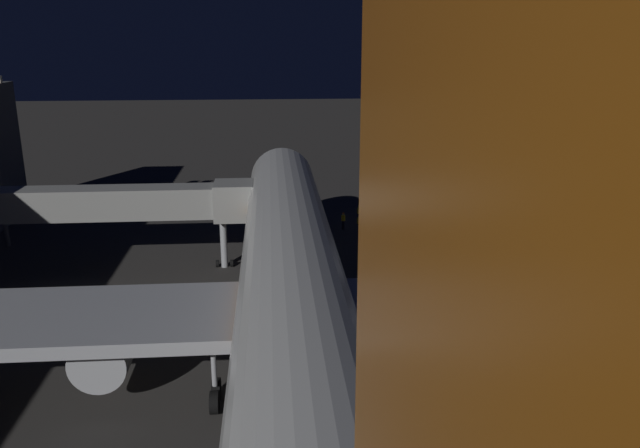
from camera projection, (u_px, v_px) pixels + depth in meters
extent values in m
plane|color=#383533|center=(289.00, 318.00, 43.45)|extent=(320.00, 320.00, 0.00)
cylinder|color=silver|center=(294.00, 295.00, 32.76)|extent=(5.79, 56.74, 5.79)
sphere|color=silver|center=(282.00, 178.00, 59.87)|extent=(5.68, 5.68, 5.68)
cube|color=orange|center=(294.00, 302.00, 32.89)|extent=(5.85, 54.47, 0.50)
cube|color=black|center=(282.00, 171.00, 57.92)|extent=(3.19, 1.40, 0.90)
cube|color=#B7BABF|center=(294.00, 312.00, 33.09)|extent=(50.05, 7.40, 0.70)
cylinder|color=#B7BABF|center=(470.00, 331.00, 35.37)|extent=(2.97, 5.23, 2.97)
cylinder|color=black|center=(457.00, 312.00, 37.86)|extent=(2.52, 0.15, 2.52)
cylinder|color=#B7BABF|center=(109.00, 344.00, 33.86)|extent=(2.97, 5.23, 2.97)
cylinder|color=black|center=(120.00, 323.00, 36.36)|extent=(2.52, 0.15, 2.52)
cylinder|color=#B7BABF|center=(283.00, 223.00, 57.50)|extent=(0.28, 0.28, 2.27)
cylinder|color=black|center=(284.00, 241.00, 58.00)|extent=(0.45, 1.20, 1.20)
cylinder|color=#B7BABF|center=(375.00, 360.00, 33.14)|extent=(0.28, 0.28, 2.27)
cylinder|color=black|center=(372.00, 382.00, 34.26)|extent=(0.45, 1.20, 1.20)
cylinder|color=black|center=(376.00, 395.00, 33.02)|extent=(0.45, 1.20, 1.20)
cylinder|color=#B7BABF|center=(214.00, 366.00, 32.51)|extent=(0.28, 0.28, 2.27)
cylinder|color=black|center=(216.00, 389.00, 33.62)|extent=(0.45, 1.20, 1.20)
cylinder|color=black|center=(214.00, 402.00, 32.38)|extent=(0.45, 1.20, 1.20)
cube|color=#9E9E99|center=(109.00, 203.00, 50.90)|extent=(20.07, 2.60, 2.50)
cube|color=#9E9E99|center=(234.00, 200.00, 51.66)|extent=(3.20, 3.40, 3.00)
cube|color=black|center=(251.00, 200.00, 51.77)|extent=(0.70, 3.20, 2.70)
cylinder|color=#B7BABF|center=(224.00, 241.00, 52.58)|extent=(0.56, 0.56, 4.52)
cylinder|color=black|center=(232.00, 263.00, 53.19)|extent=(0.25, 0.60, 0.60)
cylinder|color=black|center=(218.00, 264.00, 53.10)|extent=(0.25, 0.60, 0.60)
cube|color=slate|center=(406.00, 216.00, 65.00)|extent=(2.10, 5.63, 1.10)
cylinder|color=#B7BABF|center=(407.00, 203.00, 64.41)|extent=(1.70, 4.78, 1.70)
cube|color=slate|center=(402.00, 201.00, 66.51)|extent=(1.89, 1.80, 1.10)
cylinder|color=black|center=(412.00, 216.00, 67.12)|extent=(0.24, 0.70, 0.70)
cylinder|color=black|center=(391.00, 216.00, 66.95)|extent=(0.24, 0.70, 0.70)
cylinder|color=black|center=(421.00, 226.00, 63.36)|extent=(0.24, 0.70, 0.70)
cylinder|color=black|center=(399.00, 227.00, 63.19)|extent=(0.24, 0.70, 0.70)
cube|color=#287038|center=(588.00, 218.00, 65.19)|extent=(1.60, 5.18, 0.70)
cube|color=black|center=(590.00, 206.00, 64.83)|extent=(0.90, 8.85, 3.15)
cylinder|color=black|center=(587.00, 216.00, 67.09)|extent=(0.24, 0.70, 0.70)
cylinder|color=black|center=(572.00, 216.00, 66.96)|extent=(0.24, 0.70, 0.70)
cylinder|color=black|center=(605.00, 226.00, 63.62)|extent=(0.24, 0.70, 0.70)
cylinder|color=black|center=(588.00, 226.00, 63.49)|extent=(0.24, 0.70, 0.70)
cube|color=#B7BABF|center=(463.00, 231.00, 60.56)|extent=(1.57, 1.69, 1.54)
cylinder|color=black|center=(359.00, 218.00, 65.97)|extent=(0.28, 0.28, 0.90)
cylinder|color=yellow|center=(359.00, 211.00, 65.75)|extent=(0.40, 0.40, 0.62)
sphere|color=tan|center=(359.00, 207.00, 65.63)|extent=(0.24, 0.24, 0.24)
sphere|color=yellow|center=(359.00, 206.00, 65.62)|extent=(0.23, 0.23, 0.23)
cylinder|color=black|center=(302.00, 222.00, 64.55)|extent=(0.28, 0.28, 0.83)
cylinder|color=yellow|center=(302.00, 216.00, 64.35)|extent=(0.40, 0.40, 0.56)
sphere|color=tan|center=(302.00, 212.00, 64.24)|extent=(0.24, 0.24, 0.24)
sphere|color=yellow|center=(302.00, 211.00, 64.23)|extent=(0.23, 0.23, 0.23)
cylinder|color=black|center=(359.00, 228.00, 62.69)|extent=(0.28, 0.28, 0.85)
cylinder|color=yellow|center=(359.00, 221.00, 62.48)|extent=(0.40, 0.40, 0.62)
sphere|color=tan|center=(359.00, 216.00, 62.35)|extent=(0.24, 0.24, 0.24)
sphere|color=orange|center=(359.00, 216.00, 62.34)|extent=(0.23, 0.23, 0.23)
cylinder|color=black|center=(343.00, 225.00, 63.50)|extent=(0.28, 0.28, 0.91)
cylinder|color=yellow|center=(343.00, 218.00, 63.29)|extent=(0.40, 0.40, 0.56)
sphere|color=tan|center=(343.00, 214.00, 63.18)|extent=(0.24, 0.24, 0.24)
sphere|color=orange|center=(343.00, 214.00, 63.16)|extent=(0.23, 0.23, 0.23)
cone|color=orange|center=(304.00, 227.00, 63.51)|extent=(0.36, 0.36, 0.55)
cone|color=orange|center=(261.00, 228.00, 63.18)|extent=(0.36, 0.36, 0.55)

